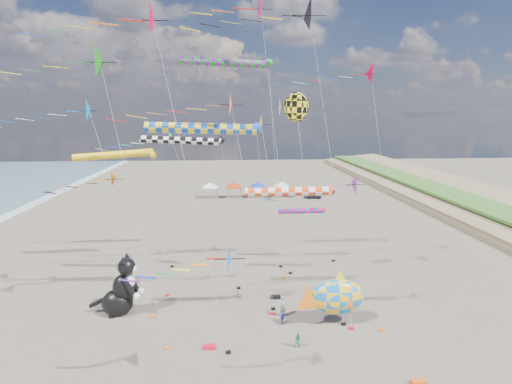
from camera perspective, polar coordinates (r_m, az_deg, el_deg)
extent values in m
cone|color=#188D15|center=(28.31, -20.13, 17.13)|extent=(2.18, 2.33, 2.40)
cylinder|color=#B2B2B2|center=(28.63, -16.16, -3.33)|extent=(2.74, 0.02, 20.42)
cube|color=black|center=(32.35, -12.62, -20.94)|extent=(0.36, 0.24, 0.20)
cone|color=blue|center=(33.45, -21.44, 10.85)|extent=(1.94, 2.08, 2.14)
cylinder|color=#B2B2B2|center=(34.06, -17.81, -3.75)|extent=(3.25, 0.02, 17.43)
cube|color=black|center=(36.81, -14.44, -16.83)|extent=(0.36, 0.24, 0.20)
cone|color=black|center=(36.39, 10.82, 23.36)|extent=(2.89, 3.10, 3.19)
cylinder|color=#B2B2B2|center=(36.19, 12.26, 3.47)|extent=(2.84, 0.02, 24.98)
cube|color=black|center=(40.10, 13.51, -14.37)|extent=(0.36, 0.24, 0.20)
cone|color=#8C1F90|center=(30.60, 15.08, 0.78)|extent=(1.65, 1.77, 1.82)
cylinder|color=#B2B2B2|center=(32.51, 16.40, -9.53)|extent=(2.21, 0.02, 11.85)
cube|color=black|center=(35.30, 17.61, -18.30)|extent=(0.36, 0.24, 0.20)
cone|color=orange|center=(37.61, -17.80, 2.00)|extent=(1.67, 1.79, 1.84)
cylinder|color=#B2B2B2|center=(38.56, -15.12, -6.44)|extent=(3.02, 0.02, 11.54)
cube|color=black|center=(40.34, -12.55, -14.16)|extent=(0.36, 0.24, 0.20)
cone|color=#F5EE10|center=(39.61, 0.95, 9.71)|extent=(1.97, 2.11, 2.18)
cylinder|color=#B2B2B2|center=(40.73, 2.57, -1.75)|extent=(2.39, 0.02, 16.18)
cube|color=black|center=(43.35, 4.07, -12.08)|extent=(0.36, 0.24, 0.20)
cone|color=#FF561E|center=(31.79, -3.06, 12.39)|extent=(1.98, 2.11, 2.18)
cylinder|color=#B2B2B2|center=(32.88, -0.25, -3.35)|extent=(3.06, 0.02, 17.86)
cube|color=black|center=(36.22, 2.27, -16.96)|extent=(0.36, 0.24, 0.20)
cone|color=blue|center=(22.36, 1.14, -9.83)|extent=(1.79, 1.92, 1.98)
cylinder|color=#B2B2B2|center=(24.49, 4.12, -19.77)|extent=(2.46, 0.02, 9.13)
cone|color=#EB0135|center=(27.17, -12.56, 23.28)|extent=(2.15, 2.30, 2.37)
cylinder|color=#B2B2B2|center=(26.94, -7.93, -1.08)|extent=(3.45, 0.02, 22.97)
cube|color=black|center=(31.30, -3.96, -21.87)|extent=(0.36, 0.24, 0.20)
cone|color=#C5002D|center=(43.23, 17.79, 15.70)|extent=(2.10, 2.25, 2.32)
cylinder|color=#B2B2B2|center=(44.02, 18.49, 1.84)|extent=(2.50, 0.02, 21.00)
cube|color=black|center=(47.18, 19.12, -10.72)|extent=(0.36, 0.24, 0.20)
cone|color=#20DAE2|center=(43.74, -10.66, 7.72)|extent=(1.69, 1.80, 1.86)
cylinder|color=#B2B2B2|center=(44.60, -8.20, -1.70)|extent=(3.36, 0.02, 14.72)
cube|color=black|center=(46.64, -5.88, -10.40)|extent=(0.36, 0.24, 0.20)
cone|color=#DC0D54|center=(41.96, 1.10, 24.69)|extent=(2.50, 2.68, 2.76)
cylinder|color=#B2B2B2|center=(41.09, 3.15, 6.00)|extent=(3.06, 0.02, 27.00)
cube|color=black|center=(44.52, 4.94, -11.45)|extent=(0.36, 0.24, 0.20)
cylinder|color=blue|center=(32.72, -7.83, 9.00)|extent=(8.90, 0.87, 0.87)
sphere|color=blue|center=(32.75, 0.06, 9.10)|extent=(0.91, 0.91, 0.91)
cylinder|color=#B2B2B2|center=(34.03, 1.32, -4.48)|extent=(1.52, 0.02, 15.99)
cube|color=black|center=(37.01, 2.47, -16.31)|extent=(0.36, 0.24, 0.20)
cylinder|color=#188828|center=(42.89, -4.45, 17.94)|extent=(9.01, 0.85, 0.85)
sphere|color=#188828|center=(43.13, 1.86, 17.93)|extent=(0.89, 0.89, 0.89)
cylinder|color=#B2B2B2|center=(43.31, 2.75, 3.11)|extent=(1.52, 0.02, 22.28)
cube|color=black|center=(46.23, 3.56, -10.56)|extent=(0.36, 0.24, 0.20)
cylinder|color=black|center=(37.52, -10.74, 7.26)|extent=(7.42, 0.65, 0.65)
sphere|color=black|center=(37.29, -5.02, 7.38)|extent=(0.68, 0.68, 0.68)
cylinder|color=#B2B2B2|center=(38.46, -3.72, -3.63)|extent=(1.52, 0.02, 14.75)
cube|color=black|center=(40.91, -2.51, -13.52)|extent=(0.36, 0.24, 0.20)
cylinder|color=yellow|center=(45.36, -19.69, 5.01)|extent=(8.33, 0.78, 0.78)
sphere|color=yellow|center=(44.44, -14.49, 5.19)|extent=(0.82, 0.82, 0.82)
cylinder|color=#B2B2B2|center=(45.38, -13.17, -2.87)|extent=(1.52, 0.02, 12.85)
cube|color=black|center=(47.16, -11.91, -10.34)|extent=(0.36, 0.24, 0.20)
cylinder|color=#E64410|center=(30.51, 4.62, 0.06)|extent=(6.59, 0.68, 0.68)
sphere|color=#E64410|center=(31.18, 10.61, 0.14)|extent=(0.72, 0.72, 0.72)
cylinder|color=#B2B2B2|center=(32.89, 11.54, -9.55)|extent=(1.52, 0.02, 11.31)
cube|color=black|center=(35.40, 12.41, -17.93)|extent=(0.36, 0.24, 0.20)
cylinder|color=#CF0E41|center=(46.06, 6.35, -2.68)|extent=(5.18, 0.62, 0.62)
sphere|color=#CF0E41|center=(46.60, 9.49, -2.61)|extent=(0.66, 0.66, 0.66)
cylinder|color=#B2B2B2|center=(47.60, 10.25, -6.23)|extent=(1.52, 0.02, 6.24)
cube|color=black|center=(48.75, 10.99, -9.58)|extent=(0.36, 0.24, 0.20)
ellipsoid|color=yellow|center=(36.79, 5.81, 11.98)|extent=(2.20, 0.40, 2.64)
cone|color=yellow|center=(36.56, 3.44, 12.03)|extent=(0.12, 1.80, 1.80)
cylinder|color=#B2B2B2|center=(36.91, 7.34, -1.93)|extent=(2.03, 2.03, 17.74)
cube|color=black|center=(39.11, 8.80, -14.86)|extent=(0.36, 0.24, 0.20)
ellipsoid|color=#1372BE|center=(34.46, 11.48, -14.47)|extent=(4.86, 2.86, 3.04)
cone|color=orange|center=(33.87, 7.04, -14.78)|extent=(2.19, 0.65, 2.23)
cone|color=yellow|center=(33.89, 11.92, -12.11)|extent=(1.60, 0.48, 1.62)
cylinder|color=#B2B2B2|center=(34.97, 13.44, -16.80)|extent=(0.26, 1.04, 1.90)
cube|color=red|center=(34.92, 13.46, -18.41)|extent=(0.36, 0.24, 0.20)
imported|color=gray|center=(35.62, 3.90, -15.98)|extent=(0.81, 0.71, 1.86)
imported|color=#238B57|center=(31.73, 6.03, -20.36)|extent=(0.59, 0.46, 1.19)
imported|color=#3032B5|center=(34.76, 3.78, -17.53)|extent=(0.61, 0.48, 0.97)
cube|color=#FA5615|center=(30.31, 22.17, -23.85)|extent=(0.90, 0.44, 0.30)
cube|color=#1334C0|center=(39.73, 8.69, -14.35)|extent=(0.90, 0.44, 0.30)
cube|color=black|center=(38.97, 2.80, -14.75)|extent=(0.90, 0.44, 0.30)
cube|color=red|center=(31.90, -6.69, -21.12)|extent=(0.90, 0.44, 0.30)
cube|color=white|center=(83.02, -6.59, 0.65)|extent=(3.00, 3.00, 0.15)
pyramid|color=white|center=(82.84, -6.60, 1.36)|extent=(4.20, 4.20, 1.00)
cylinder|color=#999999|center=(82.03, -7.51, -0.32)|extent=(0.08, 0.08, 2.20)
cylinder|color=#999999|center=(81.92, -5.69, -0.29)|extent=(0.08, 0.08, 2.20)
cylinder|color=#999999|center=(84.58, -7.41, 0.03)|extent=(0.08, 0.08, 2.20)
cylinder|color=#999999|center=(84.47, -5.65, 0.05)|extent=(0.08, 0.08, 2.20)
cube|color=red|center=(82.96, -3.13, 0.70)|extent=(3.00, 3.00, 0.15)
pyramid|color=red|center=(82.78, -3.14, 1.41)|extent=(4.20, 4.20, 1.00)
cylinder|color=#999999|center=(81.89, -4.02, -0.27)|extent=(0.08, 0.08, 2.20)
cylinder|color=#999999|center=(81.93, -2.20, -0.24)|extent=(0.08, 0.08, 2.20)
cylinder|color=#999999|center=(84.44, -4.02, 0.08)|extent=(0.08, 0.08, 2.20)
cylinder|color=#999999|center=(84.48, -2.26, 0.10)|extent=(0.08, 0.08, 2.20)
cube|color=#1237B8|center=(83.20, 0.31, 0.74)|extent=(3.00, 3.00, 0.15)
pyramid|color=#1237B8|center=(83.02, 0.31, 1.46)|extent=(4.20, 4.20, 1.00)
cylinder|color=#999999|center=(82.05, -0.52, -0.22)|extent=(0.08, 0.08, 2.20)
cylinder|color=#999999|center=(82.25, 1.29, -0.19)|extent=(0.08, 0.08, 2.20)
cylinder|color=#999999|center=(84.59, -0.64, 0.12)|extent=(0.08, 0.08, 2.20)
cylinder|color=#999999|center=(84.79, 1.12, 0.15)|extent=(0.08, 0.08, 2.20)
cube|color=silver|center=(83.74, 3.72, 0.79)|extent=(3.00, 3.00, 0.15)
pyramid|color=silver|center=(83.56, 3.73, 1.50)|extent=(4.20, 4.20, 1.00)
cylinder|color=#999999|center=(82.51, 2.94, -0.17)|extent=(0.08, 0.08, 2.20)
cylinder|color=#999999|center=(82.87, 4.73, -0.14)|extent=(0.08, 0.08, 2.20)
cylinder|color=#999999|center=(85.05, 2.73, 0.17)|extent=(0.08, 0.08, 2.20)
cylinder|color=#999999|center=(85.40, 4.46, 0.19)|extent=(0.08, 0.08, 2.20)
imported|color=#26262D|center=(83.18, 8.09, -0.52)|extent=(3.69, 1.86, 1.21)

